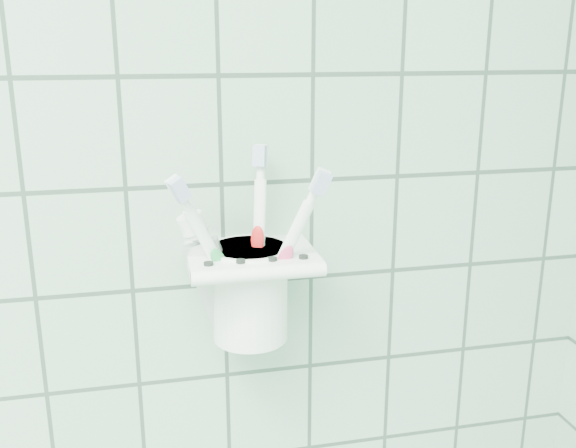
# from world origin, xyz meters

# --- Properties ---
(holder_bracket) EXTENTS (0.14, 0.11, 0.04)m
(holder_bracket) POSITION_xyz_m (0.65, 1.15, 1.30)
(holder_bracket) COLOR white
(holder_bracket) RESTS_ON wall_back
(cup) EXTENTS (0.09, 0.09, 0.11)m
(cup) POSITION_xyz_m (0.65, 1.16, 1.26)
(cup) COLOR white
(cup) RESTS_ON holder_bracket
(toothbrush_pink) EXTENTS (0.09, 0.05, 0.20)m
(toothbrush_pink) POSITION_xyz_m (0.66, 1.15, 1.31)
(toothbrush_pink) COLOR white
(toothbrush_pink) RESTS_ON cup
(toothbrush_blue) EXTENTS (0.03, 0.05, 0.21)m
(toothbrush_blue) POSITION_xyz_m (0.66, 1.14, 1.32)
(toothbrush_blue) COLOR white
(toothbrush_blue) RESTS_ON cup
(toothbrush_orange) EXTENTS (0.08, 0.05, 0.21)m
(toothbrush_orange) POSITION_xyz_m (0.64, 1.14, 1.31)
(toothbrush_orange) COLOR white
(toothbrush_orange) RESTS_ON cup
(toothpaste_tube) EXTENTS (0.07, 0.04, 0.16)m
(toothpaste_tube) POSITION_xyz_m (0.63, 1.15, 1.29)
(toothpaste_tube) COLOR silver
(toothpaste_tube) RESTS_ON cup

